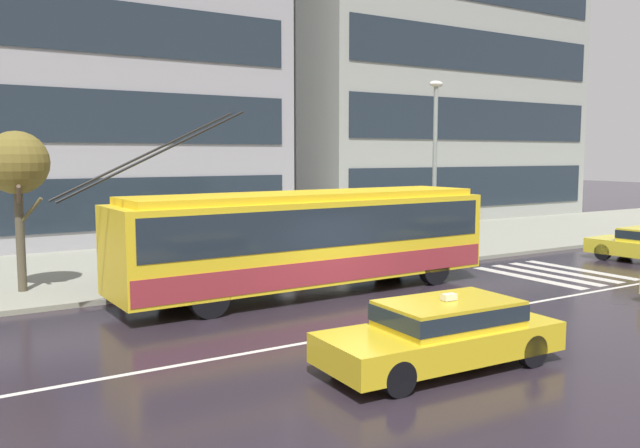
{
  "coord_description": "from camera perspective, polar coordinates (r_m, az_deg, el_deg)",
  "views": [
    {
      "loc": [
        -9.55,
        -12.76,
        3.98
      ],
      "look_at": [
        0.86,
        3.97,
        1.87
      ],
      "focal_mm": 36.44,
      "sensor_mm": 36.0,
      "label": 1
    }
  ],
  "objects": [
    {
      "name": "ground_plane",
      "position": [
        16.43,
        4.81,
        -7.93
      ],
      "size": [
        160.0,
        160.0,
        0.0
      ],
      "primitive_type": "plane",
      "color": "#262029"
    },
    {
      "name": "crosswalk_stripe_inner_b",
      "position": [
        24.32,
        21.84,
        -3.75
      ],
      "size": [
        0.44,
        4.4,
        0.01
      ],
      "primitive_type": "cube",
      "color": "beige",
      "rests_on": "ground_plane"
    },
    {
      "name": "crosswalk_stripe_edge_near",
      "position": [
        22.22,
        17.7,
        -4.49
      ],
      "size": [
        0.44,
        4.4,
        0.01
      ],
      "primitive_type": "cube",
      "color": "beige",
      "rests_on": "ground_plane"
    },
    {
      "name": "trolleybus",
      "position": [
        18.64,
        -0.87,
        -1.21
      ],
      "size": [
        12.65,
        2.85,
        5.1
      ],
      "color": "yellow",
      "rests_on": "ground_plane"
    },
    {
      "name": "taxi_oncoming_near",
      "position": [
        12.51,
        10.8,
        -9.18
      ],
      "size": [
        4.77,
        2.0,
        1.39
      ],
      "color": "gold",
      "rests_on": "ground_plane"
    },
    {
      "name": "pedestrian_approaching_curb",
      "position": [
        21.74,
        -1.66,
        0.13
      ],
      "size": [
        1.2,
        1.2,
        1.97
      ],
      "color": "#594548",
      "rests_on": "sidewalk_slab"
    },
    {
      "name": "pedestrian_walking_past",
      "position": [
        22.87,
        -4.67,
        0.42
      ],
      "size": [
        1.34,
        1.34,
        1.98
      ],
      "color": "black",
      "rests_on": "sidewalk_slab"
    },
    {
      "name": "crosswalk_stripe_inner_a",
      "position": [
        22.91,
        19.16,
        -4.23
      ],
      "size": [
        0.44,
        4.4,
        0.01
      ],
      "primitive_type": "cube",
      "color": "beige",
      "rests_on": "ground_plane"
    },
    {
      "name": "street_lamp",
      "position": [
        24.43,
        10.06,
        6.08
      ],
      "size": [
        0.6,
        0.32,
        6.53
      ],
      "color": "gray",
      "rests_on": "sidewalk_slab"
    },
    {
      "name": "pedestrian_waiting_by_pole",
      "position": [
        19.62,
        -17.14,
        -0.72
      ],
      "size": [
        1.12,
        1.12,
        2.0
      ],
      "color": "#2A232D",
      "rests_on": "sidewalk_slab"
    },
    {
      "name": "bus_shelter",
      "position": [
        21.26,
        -7.49,
        0.69
      ],
      "size": [
        3.96,
        1.89,
        2.41
      ],
      "color": "gray",
      "rests_on": "sidewalk_slab"
    },
    {
      "name": "street_tree_bare",
      "position": [
        19.92,
        -25.09,
        4.7
      ],
      "size": [
        1.75,
        1.81,
        4.5
      ],
      "color": "#4F4836",
      "rests_on": "sidewalk_slab"
    },
    {
      "name": "crosswalk_stripe_center",
      "position": [
        23.6,
        20.54,
        -3.99
      ],
      "size": [
        0.44,
        4.4,
        0.01
      ],
      "primitive_type": "cube",
      "color": "beige",
      "rests_on": "ground_plane"
    },
    {
      "name": "lane_centre_line",
      "position": [
        15.51,
        7.49,
        -8.8
      ],
      "size": [
        72.0,
        0.14,
        0.01
      ],
      "primitive_type": "cube",
      "color": "silver",
      "rests_on": "ground_plane"
    },
    {
      "name": "sidewalk_slab",
      "position": [
        24.7,
        -8.74,
        -3.08
      ],
      "size": [
        80.0,
        10.0,
        0.14
      ],
      "primitive_type": "cube",
      "color": "gray",
      "rests_on": "ground_plane"
    },
    {
      "name": "pedestrian_at_shelter",
      "position": [
        19.95,
        -9.4,
        -0.46
      ],
      "size": [
        1.34,
        1.34,
        1.97
      ],
      "color": "#495543",
      "rests_on": "sidewalk_slab"
    }
  ]
}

